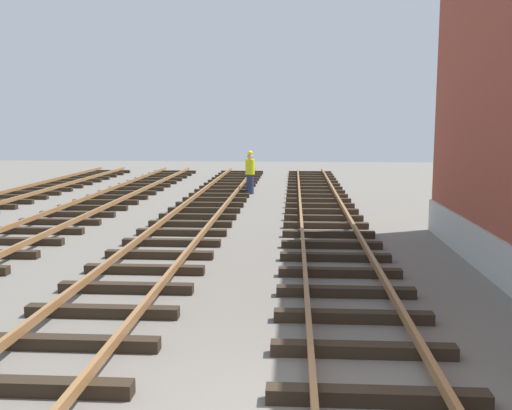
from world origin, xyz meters
The scene contains 1 object.
track_worker_distant centered at (-2.04, 19.72, 0.93)m, with size 0.40×0.40×1.87m.
Camera 1 is at (-0.16, -5.65, 3.16)m, focal length 41.59 mm.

